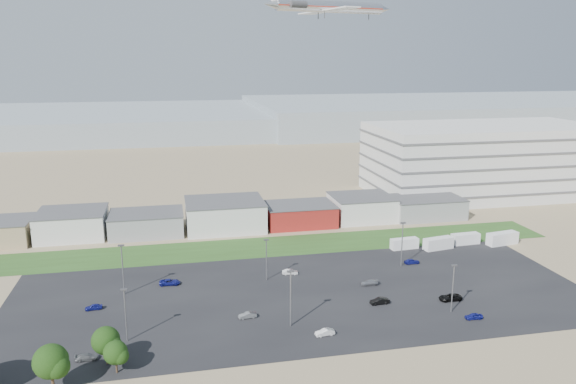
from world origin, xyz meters
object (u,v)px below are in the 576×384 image
object	(u,v)px
parked_car_11	(290,272)
parked_car_12	(369,283)
parked_car_1	(380,301)
parked_car_2	(474,316)
box_trailer_a	(404,244)
parked_car_8	(412,261)
parked_car_5	(94,307)
parked_car_9	(170,282)
parked_car_10	(87,357)
airliner	(330,7)
parked_car_0	(450,297)
parked_car_4	(247,315)
parked_car_13	(325,332)

from	to	relation	value
parked_car_11	parked_car_12	world-z (taller)	parked_car_11
parked_car_1	parked_car_2	xyz separation A→B (m)	(15.01, -9.97, -0.08)
box_trailer_a	parked_car_11	distance (m)	34.63
parked_car_8	parked_car_12	world-z (taller)	parked_car_8
parked_car_5	box_trailer_a	bearing A→B (deg)	101.12
parked_car_2	parked_car_9	size ratio (longest dim) A/B	0.75
parked_car_10	parked_car_11	distance (m)	50.12
airliner	parked_car_5	xyz separation A→B (m)	(-70.12, -79.51, -64.07)
parked_car_5	parked_car_11	xyz separation A→B (m)	(41.65, 10.05, 0.02)
box_trailer_a	airliner	world-z (taller)	airliner
parked_car_2	parked_car_5	distance (m)	73.45
parked_car_12	parked_car_5	bearing A→B (deg)	-85.71
parked_car_0	parked_car_10	size ratio (longest dim) A/B	1.24
parked_car_8	parked_car_2	bearing A→B (deg)	176.62
parked_car_4	parked_car_8	world-z (taller)	parked_car_8
box_trailer_a	airliner	distance (m)	86.07
parked_car_4	parked_car_8	xyz separation A→B (m)	(42.63, 20.51, 0.06)
parked_car_0	parked_car_2	bearing A→B (deg)	2.94
airliner	parked_car_9	xyz separation A→B (m)	(-55.43, -69.93, -64.01)
box_trailer_a	parked_car_4	bearing A→B (deg)	-149.83
airliner	parked_car_11	xyz separation A→B (m)	(-28.48, -69.46, -64.05)
parked_car_4	parked_car_12	distance (m)	29.96
parked_car_8	parked_car_11	xyz separation A→B (m)	(-30.04, -0.55, -0.04)
parked_car_9	parked_car_11	distance (m)	26.96
parked_car_5	parked_car_12	bearing A→B (deg)	85.49
parked_car_1	parked_car_5	bearing A→B (deg)	-103.19
parked_car_0	parked_car_5	bearing A→B (deg)	-97.51
parked_car_2	parked_car_11	size ratio (longest dim) A/B	0.94
parked_car_11	parked_car_12	distance (m)	18.33
parked_car_5	parked_car_9	bearing A→B (deg)	118.23
parked_car_2	parked_car_12	xyz separation A→B (m)	(-13.71, 19.55, -0.02)
parked_car_5	parked_car_12	size ratio (longest dim) A/B	0.87
parked_car_0	parked_car_2	world-z (taller)	parked_car_0
parked_car_10	parked_car_1	bearing A→B (deg)	-81.16
airliner	parked_car_4	xyz separation A→B (m)	(-41.07, -89.42, -64.07)
box_trailer_a	parked_car_5	size ratio (longest dim) A/B	2.20
parked_car_1	parked_car_10	xyz separation A→B (m)	(-54.67, -10.35, -0.10)
parked_car_12	parked_car_1	bearing A→B (deg)	-3.78
parked_car_11	parked_car_1	bearing A→B (deg)	-136.42
parked_car_13	parked_car_5	bearing A→B (deg)	-122.40
parked_car_8	parked_car_13	world-z (taller)	parked_car_8
parked_car_9	parked_car_4	bearing A→B (deg)	-138.50
parked_car_1	parked_car_11	size ratio (longest dim) A/B	1.10
box_trailer_a	parked_car_12	xyz separation A→B (m)	(-17.19, -20.96, -0.81)
parked_car_1	parked_car_9	world-z (taller)	parked_car_1
parked_car_10	parked_car_11	xyz separation A→B (m)	(40.42, 29.63, 0.04)
parked_car_1	parked_car_4	xyz separation A→B (m)	(-26.84, -0.68, -0.08)
parked_car_5	parked_car_8	size ratio (longest dim) A/B	0.90
parked_car_13	parked_car_2	bearing A→B (deg)	83.56
parked_car_1	parked_car_12	size ratio (longest dim) A/B	1.04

